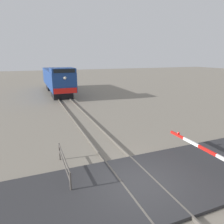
{
  "coord_description": "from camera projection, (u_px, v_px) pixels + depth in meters",
  "views": [
    {
      "loc": [
        -4.02,
        -6.72,
        5.4
      ],
      "look_at": [
        0.87,
        5.34,
        1.87
      ],
      "focal_mm": 33.06,
      "sensor_mm": 36.0,
      "label": 1
    }
  ],
  "objects": [
    {
      "name": "ground_plane",
      "position": [
        140.0,
        186.0,
        8.88
      ],
      "size": [
        160.0,
        160.0,
        0.0
      ],
      "primitive_type": "plane",
      "color": "gray"
    },
    {
      "name": "guard_railing",
      "position": [
        64.0,
        162.0,
        9.6
      ],
      "size": [
        0.08,
        3.11,
        0.95
      ],
      "color": "#4C4742",
      "rests_on": "ground_plane"
    },
    {
      "name": "locomotive",
      "position": [
        57.0,
        79.0,
        30.57
      ],
      "size": [
        2.93,
        14.34,
        4.01
      ],
      "color": "black",
      "rests_on": "ground_plane"
    },
    {
      "name": "road_surface",
      "position": [
        140.0,
        184.0,
        8.86
      ],
      "size": [
        36.0,
        4.67,
        0.15
      ],
      "primitive_type": "cube",
      "color": "#2D2D30",
      "rests_on": "ground_plane"
    },
    {
      "name": "rail_track_right",
      "position": [
        154.0,
        181.0,
        9.12
      ],
      "size": [
        0.08,
        80.0,
        0.15
      ],
      "primitive_type": "cube",
      "color": "#59544C",
      "rests_on": "ground_plane"
    },
    {
      "name": "rail_track_left",
      "position": [
        125.0,
        188.0,
        8.6
      ],
      "size": [
        0.08,
        80.0,
        0.15
      ],
      "primitive_type": "cube",
      "color": "#59544C",
      "rests_on": "ground_plane"
    }
  ]
}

